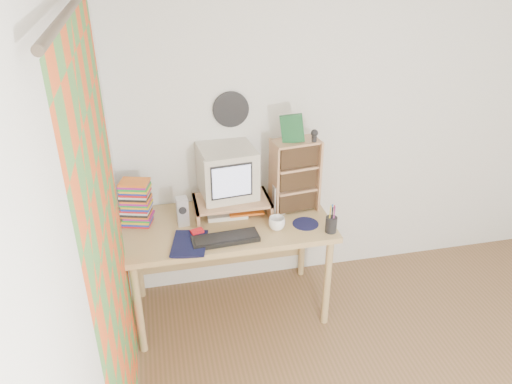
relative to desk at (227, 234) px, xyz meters
name	(u,v)px	position (x,y,z in m)	size (l,w,h in m)	color
back_wall	(355,123)	(1.03, 0.31, 0.63)	(3.50, 3.50, 0.00)	white
left_wall	(93,320)	(-0.72, -1.44, 0.63)	(3.50, 3.50, 0.00)	white
curtain	(112,265)	(-0.68, -0.96, 0.53)	(2.20, 2.20, 0.00)	#E45420
wall_disc	(231,110)	(0.10, 0.29, 0.81)	(0.25, 0.25, 0.02)	black
desk	(227,234)	(0.00, 0.00, 0.00)	(1.40, 0.70, 0.75)	tan
monitor_riser	(232,203)	(0.05, 0.04, 0.23)	(0.52, 0.30, 0.12)	tan
crt_monitor	(228,174)	(0.04, 0.09, 0.43)	(0.36, 0.36, 0.34)	beige
speaker_left	(182,211)	(-0.30, -0.02, 0.23)	(0.08, 0.08, 0.20)	#BABABF
speaker_right	(279,199)	(0.37, 0.00, 0.24)	(0.08, 0.08, 0.21)	#BABABF
keyboard	(225,239)	(-0.05, -0.28, 0.15)	(0.43, 0.14, 0.03)	black
dvd_stack	(137,207)	(-0.59, 0.05, 0.27)	(0.19, 0.13, 0.26)	brown
cd_rack	(295,176)	(0.49, 0.02, 0.40)	(0.31, 0.17, 0.52)	tan
mug	(277,223)	(0.31, -0.21, 0.18)	(0.11, 0.11, 0.09)	white
diary	(172,242)	(-0.38, -0.26, 0.16)	(0.26, 0.20, 0.05)	#0E1033
mousepad	(306,224)	(0.51, -0.19, 0.14)	(0.18, 0.18, 0.00)	#0F1334
pen_cup	(331,222)	(0.65, -0.32, 0.21)	(0.08, 0.08, 0.15)	black
papers	(234,211)	(0.06, 0.05, 0.15)	(0.28, 0.20, 0.04)	silver
red_box	(197,233)	(-0.22, -0.18, 0.15)	(0.08, 0.05, 0.04)	red
game_box	(292,129)	(0.46, 0.00, 0.75)	(0.15, 0.03, 0.19)	#175028
webcam	(314,136)	(0.60, -0.02, 0.70)	(0.05, 0.05, 0.08)	black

